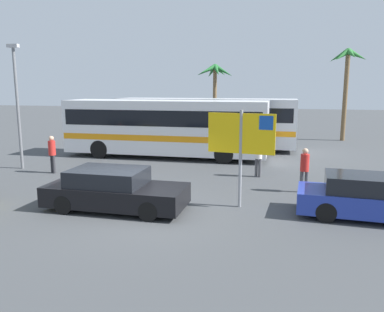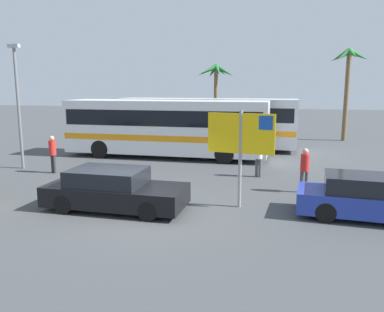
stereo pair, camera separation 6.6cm
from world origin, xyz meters
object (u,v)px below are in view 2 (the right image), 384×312
(car_blue, at_px, (372,198))
(bus_rear_coach, at_px, (206,121))
(car_black, at_px, (114,190))
(pedestrian_by_bus, at_px, (53,151))
(pedestrian_near_sign, at_px, (305,167))
(pedestrian_crossing_lot, at_px, (259,155))
(ferry_sign, at_px, (242,137))
(bus_front_coach, at_px, (166,125))

(car_blue, bearing_deg, bus_rear_coach, 125.86)
(car_black, height_order, pedestrian_by_bus, pedestrian_by_bus)
(pedestrian_near_sign, xyz_separation_m, pedestrian_crossing_lot, (-1.84, 2.18, 0.01))
(ferry_sign, relative_size, car_black, 0.70)
(bus_front_coach, bearing_deg, pedestrian_crossing_lot, -35.03)
(pedestrian_crossing_lot, bearing_deg, ferry_sign, -154.41)
(car_blue, xyz_separation_m, car_black, (-7.93, -0.91, 0.00))
(car_black, height_order, pedestrian_near_sign, pedestrian_near_sign)
(ferry_sign, relative_size, pedestrian_near_sign, 1.90)
(car_blue, relative_size, pedestrian_near_sign, 2.70)
(bus_rear_coach, relative_size, ferry_sign, 3.51)
(bus_rear_coach, relative_size, car_black, 2.48)
(bus_front_coach, relative_size, car_black, 2.48)
(ferry_sign, relative_size, car_blue, 0.70)
(ferry_sign, xyz_separation_m, pedestrian_crossing_lot, (0.28, 4.52, -1.33))
(car_blue, xyz_separation_m, pedestrian_crossing_lot, (-3.66, 4.75, 0.36))
(car_blue, height_order, pedestrian_near_sign, pedestrian_near_sign)
(bus_front_coach, distance_m, pedestrian_crossing_lot, 6.62)
(pedestrian_near_sign, bearing_deg, car_blue, 30.35)
(car_black, bearing_deg, pedestrian_near_sign, 30.25)
(car_black, xyz_separation_m, pedestrian_near_sign, (6.10, 3.48, 0.35))
(bus_rear_coach, distance_m, car_blue, 14.17)
(car_black, relative_size, pedestrian_crossing_lot, 2.68)
(bus_front_coach, relative_size, pedestrian_crossing_lot, 6.64)
(bus_front_coach, height_order, bus_rear_coach, same)
(bus_front_coach, relative_size, pedestrian_near_sign, 6.68)
(car_blue, bearing_deg, pedestrian_crossing_lot, 131.51)
(pedestrian_crossing_lot, bearing_deg, pedestrian_near_sign, -110.83)
(car_black, bearing_deg, bus_rear_coach, 88.53)
(car_blue, height_order, car_black, same)
(ferry_sign, relative_size, pedestrian_crossing_lot, 1.89)
(car_black, distance_m, pedestrian_by_bus, 6.59)
(bus_front_coach, xyz_separation_m, pedestrian_near_sign, (7.22, -5.96, -0.79))
(car_black, bearing_deg, bus_front_coach, 97.31)
(bus_rear_coach, distance_m, pedestrian_by_bus, 10.20)
(bus_rear_coach, relative_size, pedestrian_by_bus, 6.52)
(bus_front_coach, bearing_deg, pedestrian_by_bus, -126.90)
(bus_rear_coach, distance_m, car_black, 12.94)
(bus_rear_coach, height_order, car_blue, bus_rear_coach)
(pedestrian_by_bus, bearing_deg, bus_rear_coach, 179.43)
(bus_rear_coach, relative_size, pedestrian_near_sign, 6.68)
(ferry_sign, distance_m, pedestrian_crossing_lot, 4.72)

